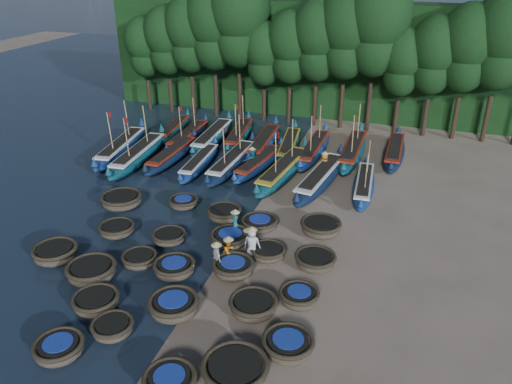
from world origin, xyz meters
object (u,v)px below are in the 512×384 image
(coracle_10, at_px, (55,253))
(coracle_7, at_px, (174,305))
(long_boat_16, at_px, (353,151))
(fisherman_1, at_px, (235,222))
(coracle_3, at_px, (170,382))
(coracle_17, at_px, (230,237))
(long_boat_0, at_px, (121,147))
(coracle_9, at_px, (288,345))
(coracle_23, at_px, (260,223))
(long_boat_12, at_px, (239,135))
(coracle_11, at_px, (140,259))
(long_boat_14, at_px, (289,146))
(long_boat_3, at_px, (200,162))
(fisherman_2, at_px, (229,250))
(coracle_18, at_px, (268,252))
(long_boat_1, at_px, (139,155))
(coracle_22, at_px, (224,213))
(coracle_4, at_px, (235,370))
(fisherman_3, at_px, (248,242))
(long_boat_8, at_px, (364,185))
(fisherman_4, at_px, (217,256))
(fisherman_6, at_px, (324,163))
(long_boat_2, at_px, (172,155))
(long_boat_5, at_px, (260,163))
(coracle_24, at_px, (321,227))
(coracle_20, at_px, (122,200))
(long_boat_13, at_px, (264,143))
(long_boat_15, at_px, (314,149))
(coracle_15, at_px, (117,229))
(coracle_12, at_px, (174,268))
(coracle_13, at_px, (233,268))
(coracle_16, at_px, (169,237))
(coracle_1, at_px, (59,348))
(long_boat_4, at_px, (232,162))
(long_boat_10, at_px, (188,136))
(coracle_14, at_px, (299,296))
(long_boat_9, at_px, (174,129))
(coracle_6, at_px, (96,301))
(coracle_19, at_px, (315,260))
(coracle_8, at_px, (253,306))
(fisherman_5, at_px, (252,159))

(coracle_10, bearing_deg, coracle_7, -14.77)
(long_boat_16, height_order, fisherman_1, long_boat_16)
(coracle_3, height_order, coracle_17, coracle_3)
(coracle_3, height_order, long_boat_0, long_boat_0)
(coracle_9, xyz_separation_m, coracle_23, (-3.82, 8.69, -0.04))
(coracle_7, relative_size, long_boat_12, 0.30)
(coracle_9, height_order, coracle_23, coracle_9)
(coracle_11, distance_m, long_boat_14, 17.25)
(long_boat_3, distance_m, fisherman_2, 12.22)
(coracle_18, height_order, long_boat_1, long_boat_1)
(long_boat_1, bearing_deg, coracle_22, -39.07)
(coracle_11, height_order, fisherman_2, fisherman_2)
(coracle_4, relative_size, fisherman_3, 1.57)
(long_boat_8, bearing_deg, fisherman_4, -120.38)
(coracle_23, bearing_deg, fisherman_6, 76.22)
(long_boat_2, relative_size, long_boat_3, 1.07)
(coracle_4, relative_size, long_boat_3, 0.36)
(long_boat_5, relative_size, fisherman_4, 4.29)
(coracle_9, height_order, coracle_24, coracle_24)
(coracle_20, bearing_deg, coracle_23, -0.11)
(coracle_9, xyz_separation_m, coracle_10, (-12.54, 2.68, 0.03))
(long_boat_13, height_order, long_boat_15, long_boat_15)
(coracle_22, distance_m, long_boat_8, 9.42)
(coracle_15, xyz_separation_m, long_boat_8, (12.09, 9.44, 0.12))
(coracle_9, xyz_separation_m, coracle_12, (-6.38, 3.32, 0.01))
(coracle_13, distance_m, coracle_16, 4.59)
(coracle_1, xyz_separation_m, long_boat_3, (-2.14, 18.28, 0.10))
(long_boat_4, height_order, long_boat_15, long_boat_4)
(coracle_17, height_order, fisherman_3, fisherman_3)
(long_boat_3, relative_size, fisherman_3, 4.33)
(coracle_18, bearing_deg, long_boat_10, 127.34)
(coracle_7, relative_size, coracle_17, 1.15)
(coracle_14, height_order, long_boat_9, long_boat_9)
(long_boat_4, bearing_deg, long_boat_1, -171.21)
(coracle_23, distance_m, long_boat_16, 12.47)
(long_boat_10, bearing_deg, coracle_6, -77.28)
(coracle_22, relative_size, long_boat_13, 0.25)
(coracle_1, bearing_deg, coracle_19, 47.25)
(coracle_7, xyz_separation_m, fisherman_1, (0.32, 6.83, 0.41))
(coracle_19, height_order, long_boat_14, long_boat_14)
(fisherman_6, bearing_deg, coracle_23, 149.70)
(coracle_8, distance_m, coracle_19, 4.56)
(coracle_15, xyz_separation_m, long_boat_15, (7.82, 14.41, 0.20))
(coracle_13, height_order, fisherman_5, fisherman_5)
(coracle_6, height_order, coracle_12, coracle_12)
(coracle_22, bearing_deg, coracle_6, -105.09)
(coracle_4, height_order, coracle_12, coracle_4)
(coracle_3, bearing_deg, long_boat_3, 110.37)
(long_boat_2, distance_m, long_boat_4, 4.67)
(coracle_10, bearing_deg, coracle_11, 11.69)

